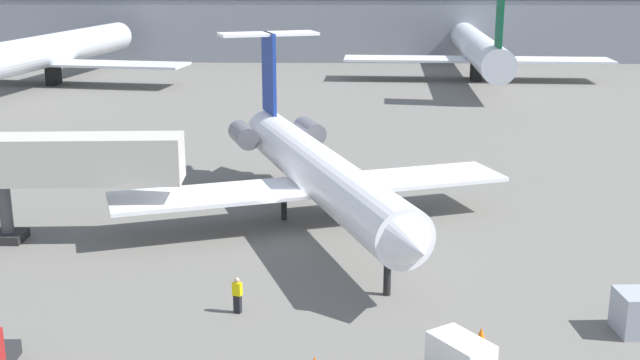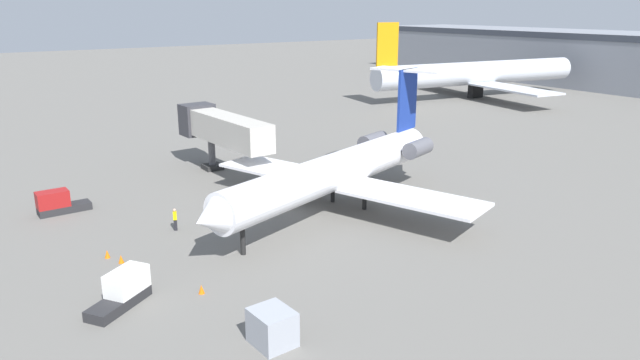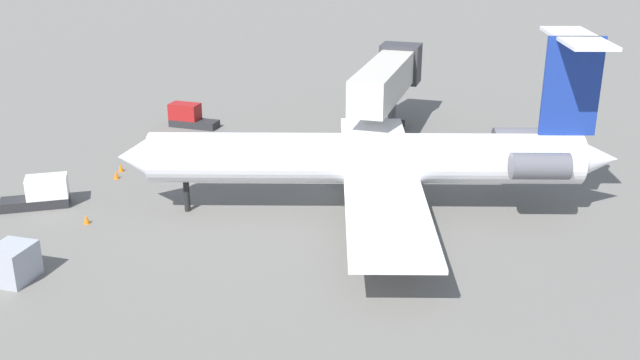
{
  "view_description": "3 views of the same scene",
  "coord_description": "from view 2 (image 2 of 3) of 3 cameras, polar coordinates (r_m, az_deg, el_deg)",
  "views": [
    {
      "loc": [
        3.14,
        -43.4,
        15.15
      ],
      "look_at": [
        1.95,
        2.13,
        2.72
      ],
      "focal_mm": 44.61,
      "sensor_mm": 36.0,
      "label": 1
    },
    {
      "loc": [
        38.31,
        -24.32,
        16.04
      ],
      "look_at": [
        3.41,
        -0.92,
        3.47
      ],
      "focal_mm": 32.74,
      "sensor_mm": 36.0,
      "label": 2
    },
    {
      "loc": [
        41.51,
        13.2,
        17.67
      ],
      "look_at": [
        3.72,
        -0.61,
        2.4
      ],
      "focal_mm": 41.94,
      "sensor_mm": 36.0,
      "label": 3
    }
  ],
  "objects": [
    {
      "name": "ground_plane",
      "position": [
        48.15,
        -1.35,
        -2.88
      ],
      "size": [
        400.0,
        400.0,
        0.1
      ],
      "primitive_type": "cube",
      "color": "#66635E"
    },
    {
      "name": "regional_jet",
      "position": [
        47.0,
        2.01,
        1.12
      ],
      "size": [
        24.1,
        28.45,
        10.53
      ],
      "color": "white",
      "rests_on": "ground_plane"
    },
    {
      "name": "jet_bridge",
      "position": [
        57.97,
        -9.8,
        5.05
      ],
      "size": [
        14.24,
        3.75,
        6.32
      ],
      "color": "#B7B2A8",
      "rests_on": "ground_plane"
    },
    {
      "name": "ground_crew_marshaller",
      "position": [
        44.67,
        -13.98,
        -3.74
      ],
      "size": [
        0.47,
        0.38,
        1.69
      ],
      "color": "black",
      "rests_on": "ground_plane"
    },
    {
      "name": "baggage_tug_lead",
      "position": [
        51.38,
        -24.24,
        -2.08
      ],
      "size": [
        1.53,
        4.04,
        1.9
      ],
      "color": "#262628",
      "rests_on": "ground_plane"
    },
    {
      "name": "baggage_tug_trailing",
      "position": [
        34.83,
        -18.66,
        -10.18
      ],
      "size": [
        3.41,
        4.09,
        1.9
      ],
      "color": "#262628",
      "rests_on": "ground_plane"
    },
    {
      "name": "cargo_container_uld",
      "position": [
        29.6,
        -4.69,
        -14.15
      ],
      "size": [
        2.23,
        1.96,
        1.81
      ],
      "color": "#999EA8",
      "rests_on": "ground_plane"
    },
    {
      "name": "traffic_cone_near",
      "position": [
        35.09,
        -11.52,
        -10.41
      ],
      "size": [
        0.36,
        0.36,
        0.55
      ],
      "color": "orange",
      "rests_on": "ground_plane"
    },
    {
      "name": "traffic_cone_mid",
      "position": [
        40.33,
        -18.87,
        -7.32
      ],
      "size": [
        0.36,
        0.36,
        0.55
      ],
      "color": "orange",
      "rests_on": "ground_plane"
    },
    {
      "name": "traffic_cone_far",
      "position": [
        41.41,
        -20.08,
        -6.8
      ],
      "size": [
        0.36,
        0.36,
        0.55
      ],
      "color": "orange",
      "rests_on": "ground_plane"
    },
    {
      "name": "parked_airliner_west_end",
      "position": [
        110.22,
        15.0,
        10.0
      ],
      "size": [
        35.88,
        42.27,
        13.49
      ],
      "color": "silver",
      "rests_on": "ground_plane"
    }
  ]
}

